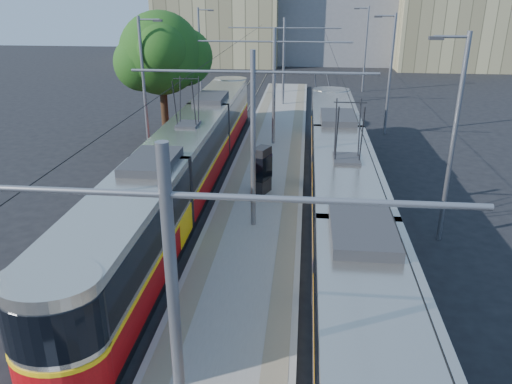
# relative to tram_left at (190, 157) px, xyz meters

# --- Properties ---
(ground) EXTENTS (160.00, 160.00, 0.00)m
(ground) POSITION_rel_tram_left_xyz_m (3.60, -12.34, -1.71)
(ground) COLOR black
(ground) RESTS_ON ground
(platform) EXTENTS (4.00, 50.00, 0.30)m
(platform) POSITION_rel_tram_left_xyz_m (3.60, 4.66, -1.56)
(platform) COLOR gray
(platform) RESTS_ON ground
(tactile_strip_left) EXTENTS (0.70, 50.00, 0.01)m
(tactile_strip_left) POSITION_rel_tram_left_xyz_m (2.15, 4.66, -1.40)
(tactile_strip_left) COLOR gray
(tactile_strip_left) RESTS_ON platform
(tactile_strip_right) EXTENTS (0.70, 50.00, 0.01)m
(tactile_strip_right) POSITION_rel_tram_left_xyz_m (5.05, 4.66, -1.40)
(tactile_strip_right) COLOR gray
(tactile_strip_right) RESTS_ON platform
(rails) EXTENTS (8.71, 70.00, 0.03)m
(rails) POSITION_rel_tram_left_xyz_m (3.60, 4.66, -1.69)
(rails) COLOR gray
(rails) RESTS_ON ground
(tram_left) EXTENTS (2.43, 29.62, 5.50)m
(tram_left) POSITION_rel_tram_left_xyz_m (0.00, 0.00, 0.00)
(tram_left) COLOR black
(tram_left) RESTS_ON ground
(tram_right) EXTENTS (2.43, 31.40, 5.50)m
(tram_right) POSITION_rel_tram_left_xyz_m (7.20, -4.60, 0.15)
(tram_right) COLOR black
(tram_right) RESTS_ON ground
(catenary) EXTENTS (9.20, 70.00, 7.00)m
(catenary) POSITION_rel_tram_left_xyz_m (3.60, 1.81, 2.82)
(catenary) COLOR gray
(catenary) RESTS_ON platform
(street_lamps) EXTENTS (15.18, 38.22, 8.00)m
(street_lamps) POSITION_rel_tram_left_xyz_m (3.60, 8.66, 2.47)
(street_lamps) COLOR gray
(street_lamps) RESTS_ON ground
(shelter) EXTENTS (0.95, 1.17, 2.23)m
(shelter) POSITION_rel_tram_left_xyz_m (3.63, -0.78, -0.24)
(shelter) COLOR black
(shelter) RESTS_ON platform
(tree) EXTENTS (5.67, 5.24, 8.24)m
(tree) POSITION_rel_tram_left_xyz_m (-3.23, 8.64, 3.87)
(tree) COLOR #382314
(tree) RESTS_ON ground
(building_left) EXTENTS (16.32, 12.24, 14.46)m
(building_left) POSITION_rel_tram_left_xyz_m (-6.40, 47.66, 5.53)
(building_left) COLOR tan
(building_left) RESTS_ON ground
(building_centre) EXTENTS (18.36, 14.28, 14.15)m
(building_centre) POSITION_rel_tram_left_xyz_m (9.60, 51.66, 5.38)
(building_centre) COLOR gray
(building_centre) RESTS_ON ground
(building_right) EXTENTS (14.28, 10.20, 12.47)m
(building_right) POSITION_rel_tram_left_xyz_m (23.60, 45.66, 4.54)
(building_right) COLOR tan
(building_right) RESTS_ON ground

